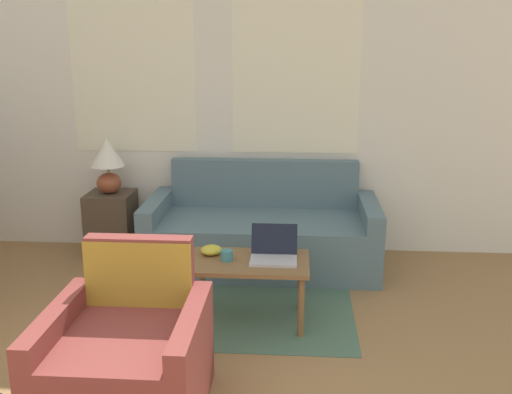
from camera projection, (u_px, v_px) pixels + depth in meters
wall_back at (224, 106)px, 5.30m from camera, size 6.72×0.06×2.60m
rug at (254, 290)px, 4.62m from camera, size 1.46×1.92×0.01m
couch at (262, 235)px, 5.10m from camera, size 1.92×0.87×0.86m
armchair at (128, 361)px, 3.08m from camera, size 0.79×0.82×0.85m
side_table at (112, 224)px, 5.34m from camera, size 0.40×0.40×0.57m
table_lamp at (108, 161)px, 5.19m from camera, size 0.29×0.29×0.48m
coffee_table at (249, 269)px, 4.03m from camera, size 0.81×0.50×0.44m
laptop at (274, 252)px, 4.02m from camera, size 0.31×0.27×0.22m
cup_navy at (227, 255)px, 4.00m from camera, size 0.08×0.08×0.07m
snack_bowl at (211, 250)px, 4.12m from camera, size 0.15×0.15×0.06m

